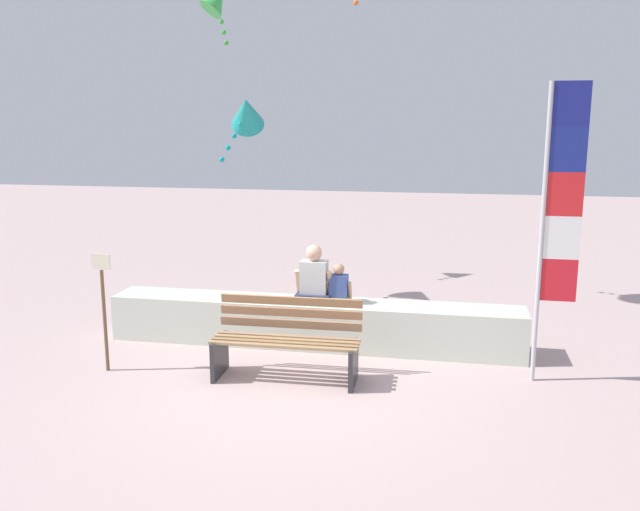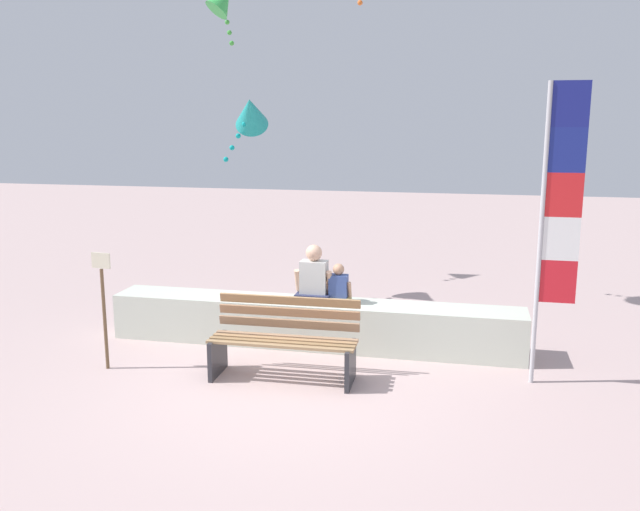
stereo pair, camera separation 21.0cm
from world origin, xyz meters
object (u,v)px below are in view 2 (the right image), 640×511
Objects in this scene: person_child at (338,288)px; flag_banner at (555,211)px; kite_green at (223,2)px; park_bench at (284,341)px; person_adult at (314,280)px; kite_teal at (250,113)px; sign_post at (104,301)px.

person_child is 0.16× the size of flag_banner.
person_child is at bearing -51.59° from kite_green.
person_adult is (0.09, 1.10, 0.46)m from park_bench.
person_child is 2.78m from flag_banner.
kite_teal reaches higher than park_bench.
person_child is 3.44m from kite_teal.
park_bench is 1.20m from person_adult.
kite_green is (-2.27, 4.47, 4.41)m from park_bench.
park_bench is 0.51× the size of flag_banner.
kite_teal is at bearing 113.76° from park_bench.
flag_banner is at bearing -13.75° from person_adult.
sign_post reaches higher than park_bench.
kite_teal is (-1.77, 1.99, 2.18)m from person_child.
flag_banner is 2.88× the size of kite_teal.
kite_teal is (-4.22, 2.67, 1.05)m from flag_banner.
park_bench is at bearing -110.29° from person_child.
park_bench is 1.58× the size of kite_green.
kite_green is (-5.12, 4.05, 2.90)m from flag_banner.
kite_teal is 2.48m from kite_green.
person_adult is 2.55m from sign_post.
person_adult is 3.23m from kite_teal.
park_bench is 1.47× the size of kite_teal.
park_bench is 4.23m from kite_teal.
park_bench is at bearing 5.28° from sign_post.
kite_teal is at bearing 77.29° from sign_post.
kite_green is 6.16m from sign_post.
flag_banner is 2.35× the size of sign_post.
person_child reaches higher than park_bench.
park_bench is at bearing -94.71° from person_adult.
kite_teal reaches higher than flag_banner.
person_adult is 0.65× the size of kite_teal.
kite_green is at bearing 116.86° from park_bench.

